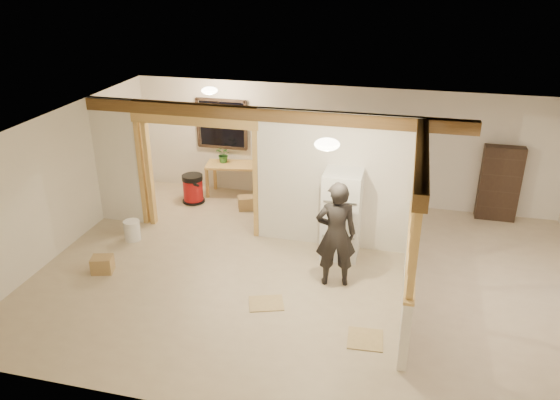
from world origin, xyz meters
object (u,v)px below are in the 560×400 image
(woman, at_px, (336,234))
(bookshelf, at_px, (500,183))
(shop_vac, at_px, (193,188))
(refrigerator, at_px, (342,215))
(work_table, at_px, (234,180))

(woman, height_order, bookshelf, woman)
(shop_vac, bearing_deg, bookshelf, 6.41)
(refrigerator, distance_m, woman, 0.96)
(work_table, relative_size, shop_vac, 1.88)
(bookshelf, bearing_deg, refrigerator, -141.96)
(woman, xyz_separation_m, bookshelf, (2.81, 3.18, -0.12))
(woman, bearing_deg, work_table, -61.25)
(woman, distance_m, bookshelf, 4.24)
(refrigerator, xyz_separation_m, woman, (0.04, -0.95, 0.10))
(work_table, bearing_deg, bookshelf, -7.89)
(woman, height_order, work_table, woman)
(woman, relative_size, bookshelf, 1.16)
(bookshelf, bearing_deg, shop_vac, -173.59)
(work_table, height_order, bookshelf, bookshelf)
(refrigerator, relative_size, shop_vac, 2.48)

